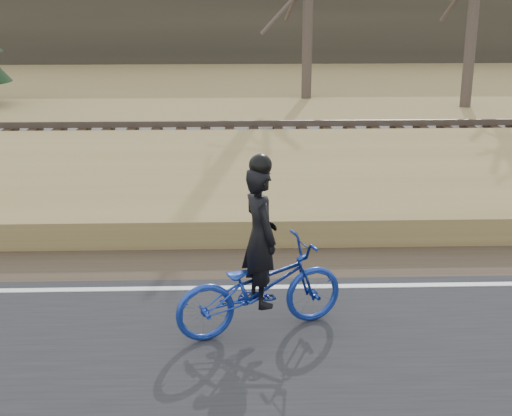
{
  "coord_description": "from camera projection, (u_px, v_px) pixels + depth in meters",
  "views": [
    {
      "loc": [
        4.29,
        -8.67,
        4.03
      ],
      "look_at": [
        4.59,
        0.5,
        1.1
      ],
      "focal_mm": 50.0,
      "sensor_mm": 36.0,
      "label": 1
    }
  ],
  "objects": [
    {
      "name": "embankment",
      "position": [
        4.0,
        195.0,
        13.28
      ],
      "size": [
        120.0,
        5.0,
        0.44
      ],
      "primitive_type": "cube",
      "color": "olive",
      "rests_on": "ground"
    },
    {
      "name": "ballast",
      "position": [
        53.0,
        149.0,
        16.9
      ],
      "size": [
        120.0,
        3.0,
        0.45
      ],
      "primitive_type": "cube",
      "color": "slate",
      "rests_on": "ground"
    },
    {
      "name": "railroad",
      "position": [
        52.0,
        136.0,
        16.81
      ],
      "size": [
        120.0,
        2.4,
        0.29
      ],
      "color": "black",
      "rests_on": "ballast"
    },
    {
      "name": "treeline_backdrop",
      "position": [
        149.0,
        2.0,
        37.0
      ],
      "size": [
        120.0,
        4.0,
        6.0
      ],
      "primitive_type": "cube",
      "color": "#383328",
      "rests_on": "ground"
    },
    {
      "name": "cyclist",
      "position": [
        260.0,
        277.0,
        8.31
      ],
      "size": [
        2.19,
        1.38,
        2.15
      ],
      "rotation": [
        0.0,
        0.0,
        1.92
      ],
      "color": "navy",
      "rests_on": "road"
    }
  ]
}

